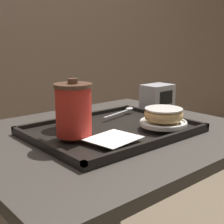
{
  "coord_description": "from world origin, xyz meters",
  "views": [
    {
      "loc": [
        -0.59,
        -0.7,
        1.01
      ],
      "look_at": [
        -0.01,
        -0.02,
        0.81
      ],
      "focal_mm": 50.0,
      "sensor_mm": 36.0,
      "label": 1
    }
  ],
  "objects_px": {
    "coffee_cup_rear": "(75,103)",
    "spoon": "(125,110)",
    "coffee_cup_front": "(74,109)",
    "napkin_dispenser": "(157,98)",
    "donut_chocolate_glazed": "(164,114)"
  },
  "relations": [
    {
      "from": "coffee_cup_rear",
      "to": "spoon",
      "type": "distance_m",
      "value": 0.22
    },
    {
      "from": "coffee_cup_front",
      "to": "napkin_dispenser",
      "type": "height_order",
      "value": "coffee_cup_front"
    },
    {
      "from": "donut_chocolate_glazed",
      "to": "napkin_dispenser",
      "type": "bearing_deg",
      "value": 44.42
    },
    {
      "from": "spoon",
      "to": "coffee_cup_rear",
      "type": "bearing_deg",
      "value": 167.65
    },
    {
      "from": "coffee_cup_rear",
      "to": "donut_chocolate_glazed",
      "type": "relative_size",
      "value": 1.14
    },
    {
      "from": "coffee_cup_front",
      "to": "napkin_dispenser",
      "type": "distance_m",
      "value": 0.49
    },
    {
      "from": "donut_chocolate_glazed",
      "to": "napkin_dispenser",
      "type": "distance_m",
      "value": 0.3
    },
    {
      "from": "spoon",
      "to": "napkin_dispenser",
      "type": "height_order",
      "value": "napkin_dispenser"
    },
    {
      "from": "coffee_cup_front",
      "to": "coffee_cup_rear",
      "type": "xyz_separation_m",
      "value": [
        0.08,
        0.11,
        -0.01
      ]
    },
    {
      "from": "donut_chocolate_glazed",
      "to": "spoon",
      "type": "xyz_separation_m",
      "value": [
        0.04,
        0.2,
        -0.03
      ]
    },
    {
      "from": "donut_chocolate_glazed",
      "to": "spoon",
      "type": "distance_m",
      "value": 0.21
    },
    {
      "from": "donut_chocolate_glazed",
      "to": "coffee_cup_rear",
      "type": "bearing_deg",
      "value": 131.73
    },
    {
      "from": "coffee_cup_front",
      "to": "donut_chocolate_glazed",
      "type": "bearing_deg",
      "value": -19.4
    },
    {
      "from": "coffee_cup_front",
      "to": "spoon",
      "type": "relative_size",
      "value": 0.91
    },
    {
      "from": "napkin_dispenser",
      "to": "donut_chocolate_glazed",
      "type": "bearing_deg",
      "value": -135.58
    }
  ]
}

